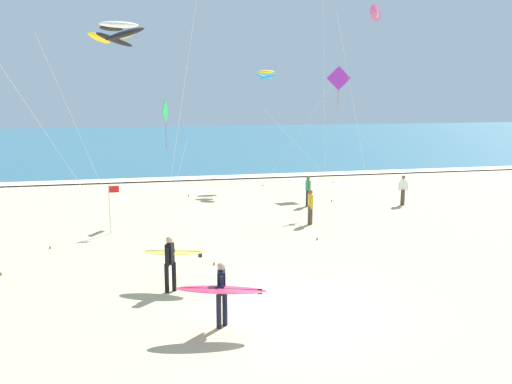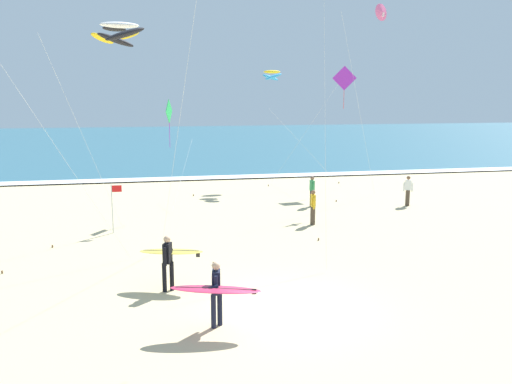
# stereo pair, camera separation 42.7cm
# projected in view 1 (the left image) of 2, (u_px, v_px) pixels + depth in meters

# --- Properties ---
(ground_plane) EXTENTS (160.00, 160.00, 0.00)m
(ground_plane) POSITION_uv_depth(u_px,v_px,m) (287.00, 309.00, 14.86)
(ground_plane) COLOR #CCB789
(ocean_water) EXTENTS (160.00, 60.00, 0.08)m
(ocean_water) POSITION_uv_depth(u_px,v_px,m) (169.00, 142.00, 65.87)
(ocean_water) COLOR #2D6075
(ocean_water) RESTS_ON ground
(shoreline_foam) EXTENTS (160.00, 1.60, 0.01)m
(shoreline_foam) POSITION_uv_depth(u_px,v_px,m) (195.00, 178.00, 37.34)
(shoreline_foam) COLOR white
(shoreline_foam) RESTS_ON ocean_water
(surfer_lead) EXTENTS (2.06, 1.22, 1.71)m
(surfer_lead) POSITION_uv_depth(u_px,v_px,m) (171.00, 256.00, 16.16)
(surfer_lead) COLOR black
(surfer_lead) RESTS_ON ground
(surfer_trailing) EXTENTS (2.28, 1.08, 1.71)m
(surfer_trailing) POSITION_uv_depth(u_px,v_px,m) (222.00, 290.00, 13.38)
(surfer_trailing) COLOR black
(surfer_trailing) RESTS_ON ground
(kite_arc_ivory_near) EXTENTS (4.98, 2.79, 8.15)m
(kite_arc_ivory_near) POSITION_uv_depth(u_px,v_px,m) (119.00, 33.00, 17.83)
(kite_arc_ivory_near) COLOR black
(kite_arc_ivory_near) RESTS_ON ground
(kite_arc_charcoal_mid) EXTENTS (3.74, 3.36, 8.49)m
(kite_arc_charcoal_mid) POSITION_uv_depth(u_px,v_px,m) (112.00, 34.00, 21.71)
(kite_arc_charcoal_mid) COLOR yellow
(kite_arc_charcoal_mid) RESTS_ON ground
(kite_arc_golden_far) EXTENTS (5.14, 2.41, 7.26)m
(kite_arc_golden_far) POSITION_uv_depth(u_px,v_px,m) (266.00, 75.00, 34.04)
(kite_arc_golden_far) COLOR #2D99DB
(kite_arc_golden_far) RESTS_ON ground
(kite_diamond_emerald_low) EXTENTS (1.64, 5.15, 5.55)m
(kite_diamond_emerald_low) POSITION_uv_depth(u_px,v_px,m) (166.00, 116.00, 25.70)
(kite_diamond_emerald_low) COLOR green
(kite_diamond_emerald_low) RESTS_ON ground
(kite_diamond_violet_distant) EXTENTS (4.97, 2.05, 7.45)m
(kite_diamond_violet_distant) POSITION_uv_depth(u_px,v_px,m) (337.00, 81.00, 32.62)
(kite_diamond_violet_distant) COLOR purple
(kite_diamond_violet_distant) RESTS_ON ground
(kite_delta_rose_extra) EXTENTS (3.31, 1.68, 10.67)m
(kite_delta_rose_extra) POSITION_uv_depth(u_px,v_px,m) (376.00, 14.00, 29.72)
(kite_delta_rose_extra) COLOR pink
(kite_delta_rose_extra) RESTS_ON ground
(bystander_green_top) EXTENTS (0.22, 0.50, 1.59)m
(bystander_green_top) POSITION_uv_depth(u_px,v_px,m) (308.00, 191.00, 28.28)
(bystander_green_top) COLOR black
(bystander_green_top) RESTS_ON ground
(bystander_white_top) EXTENTS (0.46, 0.30, 1.59)m
(bystander_white_top) POSITION_uv_depth(u_px,v_px,m) (403.00, 190.00, 28.56)
(bystander_white_top) COLOR #4C3D2D
(bystander_white_top) RESTS_ON ground
(bystander_yellow_top) EXTENTS (0.22, 0.50, 1.59)m
(bystander_yellow_top) POSITION_uv_depth(u_px,v_px,m) (310.00, 207.00, 24.33)
(bystander_yellow_top) COLOR #4C3D2D
(bystander_yellow_top) RESTS_ON ground
(lifeguard_flag) EXTENTS (0.45, 0.05, 2.10)m
(lifeguard_flag) POSITION_uv_depth(u_px,v_px,m) (111.00, 204.00, 22.62)
(lifeguard_flag) COLOR silver
(lifeguard_flag) RESTS_ON ground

